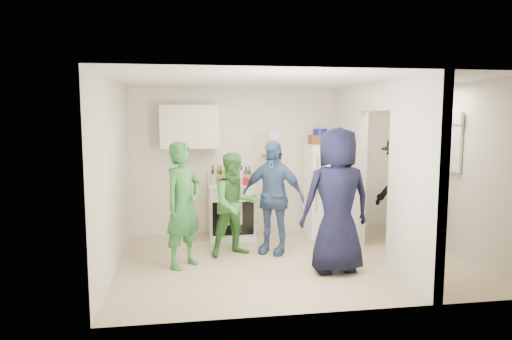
% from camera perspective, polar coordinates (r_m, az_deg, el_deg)
% --- Properties ---
extents(floor, '(4.80, 4.80, 0.00)m').
position_cam_1_polar(floor, '(6.56, 4.66, -11.25)').
color(floor, tan).
rests_on(floor, ground).
extents(wall_back, '(4.80, 0.00, 4.80)m').
position_cam_1_polar(wall_back, '(7.94, 1.90, 1.16)').
color(wall_back, silver).
rests_on(wall_back, floor).
extents(wall_front, '(4.80, 0.00, 4.80)m').
position_cam_1_polar(wall_front, '(4.67, 9.67, -2.93)').
color(wall_front, silver).
rests_on(wall_front, floor).
extents(wall_left, '(0.00, 3.40, 3.40)m').
position_cam_1_polar(wall_left, '(6.18, -17.41, -0.76)').
color(wall_left, silver).
rests_on(wall_left, floor).
extents(wall_right, '(0.00, 3.40, 3.40)m').
position_cam_1_polar(wall_right, '(7.23, 23.60, 0.04)').
color(wall_right, silver).
rests_on(wall_right, floor).
extents(ceiling, '(4.80, 4.80, 0.00)m').
position_cam_1_polar(ceiling, '(6.25, 4.89, 11.09)').
color(ceiling, white).
rests_on(ceiling, wall_back).
extents(partition_pier_back, '(0.12, 1.20, 2.50)m').
position_cam_1_polar(partition_pier_back, '(7.68, 11.57, 0.84)').
color(partition_pier_back, silver).
rests_on(partition_pier_back, floor).
extents(partition_pier_front, '(0.12, 1.20, 2.50)m').
position_cam_1_polar(partition_pier_front, '(5.69, 19.28, -1.47)').
color(partition_pier_front, silver).
rests_on(partition_pier_front, floor).
extents(partition_header, '(0.12, 1.00, 0.40)m').
position_cam_1_polar(partition_header, '(6.63, 15.13, 8.91)').
color(partition_header, silver).
rests_on(partition_header, partition_pier_back).
extents(stove, '(0.77, 0.64, 0.91)m').
position_cam_1_polar(stove, '(7.63, -3.11, -5.11)').
color(stove, white).
rests_on(stove, floor).
extents(upper_cabinet, '(0.95, 0.34, 0.70)m').
position_cam_1_polar(upper_cabinet, '(7.58, -8.32, 5.38)').
color(upper_cabinet, silver).
rests_on(upper_cabinet, wall_back).
extents(fridge, '(0.64, 0.62, 1.55)m').
position_cam_1_polar(fridge, '(7.86, 8.69, -2.44)').
color(fridge, white).
rests_on(fridge, floor).
extents(wicker_basket, '(0.35, 0.25, 0.15)m').
position_cam_1_polar(wicker_basket, '(7.79, 7.99, 3.79)').
color(wicker_basket, brown).
rests_on(wicker_basket, fridge).
extents(blue_bowl, '(0.24, 0.24, 0.11)m').
position_cam_1_polar(blue_bowl, '(7.79, 8.00, 4.74)').
color(blue_bowl, navy).
rests_on(blue_bowl, wicker_basket).
extents(yellow_cup_stack_top, '(0.09, 0.09, 0.25)m').
position_cam_1_polar(yellow_cup_stack_top, '(7.75, 10.59, 4.09)').
color(yellow_cup_stack_top, yellow).
rests_on(yellow_cup_stack_top, fridge).
extents(wall_clock, '(0.22, 0.02, 0.22)m').
position_cam_1_polar(wall_clock, '(7.89, 2.30, 4.41)').
color(wall_clock, white).
rests_on(wall_clock, wall_back).
extents(spice_shelf, '(0.35, 0.08, 0.03)m').
position_cam_1_polar(spice_shelf, '(7.88, 1.97, 1.85)').
color(spice_shelf, olive).
rests_on(spice_shelf, wall_back).
extents(nook_window, '(0.03, 0.70, 0.80)m').
position_cam_1_polar(nook_window, '(7.36, 22.78, 3.31)').
color(nook_window, black).
rests_on(nook_window, wall_right).
extents(nook_window_frame, '(0.04, 0.76, 0.86)m').
position_cam_1_polar(nook_window_frame, '(7.35, 22.68, 3.32)').
color(nook_window_frame, white).
rests_on(nook_window_frame, wall_right).
extents(nook_valance, '(0.04, 0.82, 0.18)m').
position_cam_1_polar(nook_valance, '(7.33, 22.64, 6.05)').
color(nook_valance, white).
rests_on(nook_valance, wall_right).
extents(yellow_cup_stack_stove, '(0.09, 0.09, 0.25)m').
position_cam_1_polar(yellow_cup_stack_stove, '(7.30, -3.90, -1.02)').
color(yellow_cup_stack_stove, orange).
rests_on(yellow_cup_stack_stove, stove).
extents(red_cup, '(0.09, 0.09, 0.12)m').
position_cam_1_polar(red_cup, '(7.37, -1.28, -1.45)').
color(red_cup, red).
rests_on(red_cup, stove).
extents(person_green_left, '(0.72, 0.73, 1.69)m').
position_cam_1_polar(person_green_left, '(6.18, -9.07, -4.35)').
color(person_green_left, '#327E3F').
rests_on(person_green_left, floor).
extents(person_green_center, '(0.86, 0.76, 1.50)m').
position_cam_1_polar(person_green_center, '(6.63, -2.63, -4.33)').
color(person_green_center, '#3F863B').
rests_on(person_green_center, floor).
extents(person_denim, '(1.05, 0.87, 1.67)m').
position_cam_1_polar(person_denim, '(6.73, 2.06, -3.40)').
color(person_denim, '#3B5980').
rests_on(person_denim, floor).
extents(person_navy, '(0.96, 0.67, 1.89)m').
position_cam_1_polar(person_navy, '(5.97, 10.08, -3.79)').
color(person_navy, black).
rests_on(person_navy, floor).
extents(person_nook, '(0.87, 1.24, 1.75)m').
position_cam_1_polar(person_nook, '(7.41, 17.72, -2.50)').
color(person_nook, black).
rests_on(person_nook, floor).
extents(bottle_a, '(0.06, 0.06, 0.30)m').
position_cam_1_polar(bottle_a, '(7.62, -5.40, -0.53)').
color(bottle_a, brown).
rests_on(bottle_a, stove).
extents(bottle_b, '(0.06, 0.06, 0.31)m').
position_cam_1_polar(bottle_b, '(7.45, -4.41, -0.65)').
color(bottle_b, '#17461D').
rests_on(bottle_b, stove).
extents(bottle_c, '(0.08, 0.08, 0.30)m').
position_cam_1_polar(bottle_c, '(7.66, -3.83, -0.47)').
color(bottle_c, silver).
rests_on(bottle_c, stove).
extents(bottle_d, '(0.07, 0.07, 0.32)m').
position_cam_1_polar(bottle_d, '(7.49, -2.92, -0.55)').
color(bottle_d, brown).
rests_on(bottle_d, stove).
extents(bottle_e, '(0.07, 0.07, 0.26)m').
position_cam_1_polar(bottle_e, '(7.71, -2.49, -0.56)').
color(bottle_e, '#AEBCC0').
rests_on(bottle_e, stove).
extents(bottle_f, '(0.08, 0.08, 0.25)m').
position_cam_1_polar(bottle_f, '(7.56, -1.87, -0.74)').
color(bottle_f, '#184322').
rests_on(bottle_f, stove).
extents(bottle_g, '(0.08, 0.08, 0.26)m').
position_cam_1_polar(bottle_g, '(7.70, -1.26, -0.54)').
color(bottle_g, brown).
rests_on(bottle_g, stove).
extents(bottle_h, '(0.08, 0.08, 0.25)m').
position_cam_1_polar(bottle_h, '(7.37, -5.47, -0.98)').
color(bottle_h, '#B1B7BE').
rests_on(bottle_h, stove).
extents(bottle_i, '(0.08, 0.08, 0.33)m').
position_cam_1_polar(bottle_i, '(7.63, -2.92, -0.38)').
color(bottle_i, '#4E270D').
rests_on(bottle_i, stove).
extents(bottle_j, '(0.06, 0.06, 0.30)m').
position_cam_1_polar(bottle_j, '(7.46, -0.84, -0.66)').
color(bottle_j, '#1A4D2E').
rests_on(bottle_j, stove).
extents(bottle_k, '(0.06, 0.06, 0.31)m').
position_cam_1_polar(bottle_k, '(7.54, -4.74, -0.54)').
color(bottle_k, '#9C6524').
rests_on(bottle_k, stove).
extents(bottle_l, '(0.06, 0.06, 0.32)m').
position_cam_1_polar(bottle_l, '(7.40, -1.82, -0.64)').
color(bottle_l, silver).
rests_on(bottle_l, stove).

